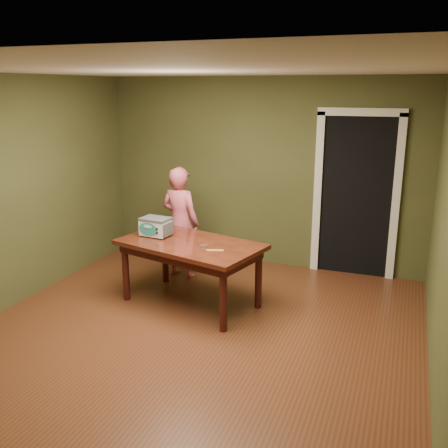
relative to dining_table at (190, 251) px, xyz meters
name	(u,v)px	position (x,y,z in m)	size (l,w,h in m)	color
floor	(189,340)	(0.33, -0.81, -0.65)	(5.00, 5.00, 0.00)	brown
room_shell	(185,171)	(0.33, -0.81, 1.06)	(4.52, 5.02, 2.61)	#4B4E2A
doorway	(358,193)	(1.63, 1.97, 0.41)	(1.10, 0.66, 2.25)	black
dining_table	(190,251)	(0.00, 0.00, 0.00)	(1.77, 1.27, 0.75)	#35120C
toy_oven	(156,226)	(-0.49, 0.09, 0.22)	(0.38, 0.28, 0.22)	#4C4F54
baking_pan	(204,246)	(0.21, -0.10, 0.11)	(0.10, 0.10, 0.02)	silver
spatula	(215,250)	(0.37, -0.18, 0.10)	(0.18, 0.03, 0.01)	#FCD36D
child	(180,223)	(-0.49, 0.78, 0.09)	(0.54, 0.35, 1.47)	#C65168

